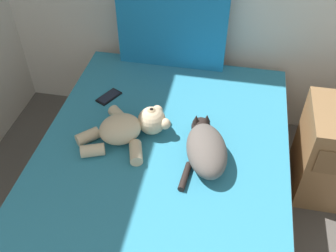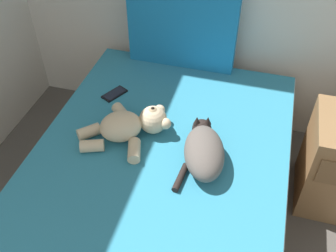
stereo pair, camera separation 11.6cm
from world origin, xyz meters
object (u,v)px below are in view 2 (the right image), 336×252
object	(u,v)px
teddy_bear	(130,125)
cat	(204,150)
patterned_cushion	(182,27)
cell_phone	(115,94)
bed	(155,201)

from	to	relation	value
teddy_bear	cat	bearing A→B (deg)	-10.47
patterned_cushion	cat	distance (m)	0.87
teddy_bear	cell_phone	world-z (taller)	teddy_bear
teddy_bear	patterned_cushion	bearing A→B (deg)	83.14
bed	teddy_bear	xyz separation A→B (m)	(-0.18, 0.19, 0.33)
bed	patterned_cushion	world-z (taller)	patterned_cushion
patterned_cushion	cat	size ratio (longest dim) A/B	1.50
cat	cell_phone	bearing A→B (deg)	148.87
cat	cell_phone	size ratio (longest dim) A/B	2.69
cat	teddy_bear	size ratio (longest dim) A/B	0.94
teddy_bear	cell_phone	size ratio (longest dim) A/B	2.86
bed	teddy_bear	bearing A→B (deg)	133.76
bed	teddy_bear	size ratio (longest dim) A/B	4.15
cat	cell_phone	xyz separation A→B (m)	(-0.60, 0.36, -0.07)
bed	cat	size ratio (longest dim) A/B	4.42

